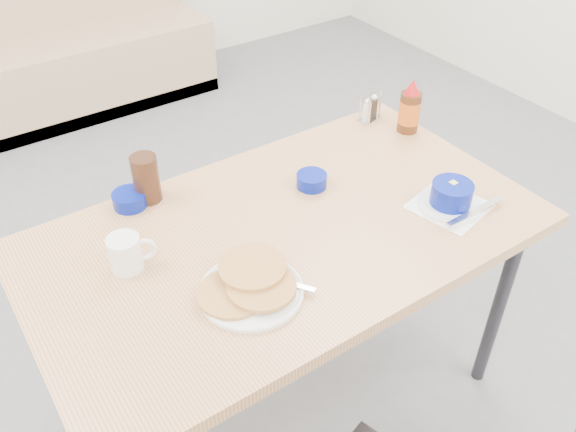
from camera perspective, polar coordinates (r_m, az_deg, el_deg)
booth_bench at (r=3.96m, az=-21.88°, el=13.84°), size 1.90×0.56×1.22m
dining_table at (r=1.71m, az=-0.19°, el=-2.83°), size 1.40×0.80×0.76m
pancake_plate at (r=1.48m, az=-3.58°, el=-6.60°), size 0.26×0.26×0.05m
coffee_mug at (r=1.58m, az=-14.85°, el=-3.34°), size 0.12×0.08×0.09m
grits_setting at (r=1.79m, az=15.03°, el=1.70°), size 0.25×0.23×0.08m
creamer_bowl at (r=1.80m, az=-14.60°, el=1.50°), size 0.10×0.10×0.04m
butter_bowl at (r=1.82m, az=2.23°, el=3.35°), size 0.09×0.09×0.04m
amber_tumbler at (r=1.78m, az=-13.14°, el=3.44°), size 0.10×0.10×0.14m
condiment_caddy at (r=2.18m, az=7.67°, el=9.83°), size 0.09×0.07×0.10m
syrup_bottle at (r=2.11m, az=11.32°, el=9.77°), size 0.07×0.07×0.19m
sugar_wrapper at (r=1.46m, az=-5.87°, el=-8.76°), size 0.04×0.04×0.00m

